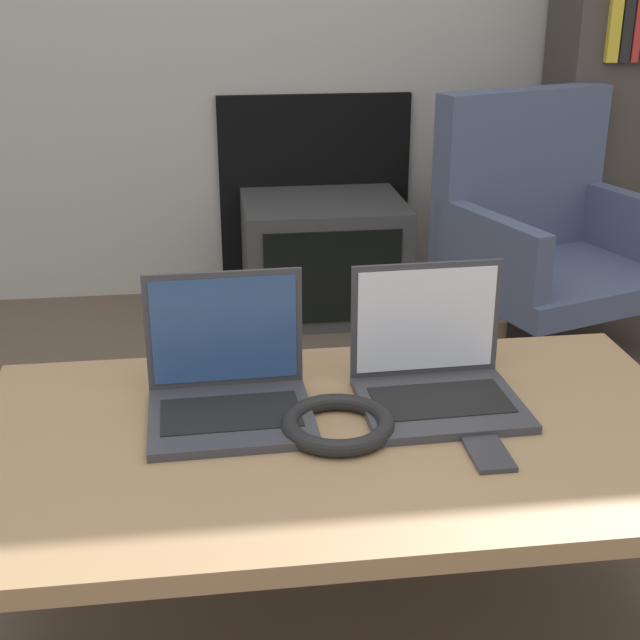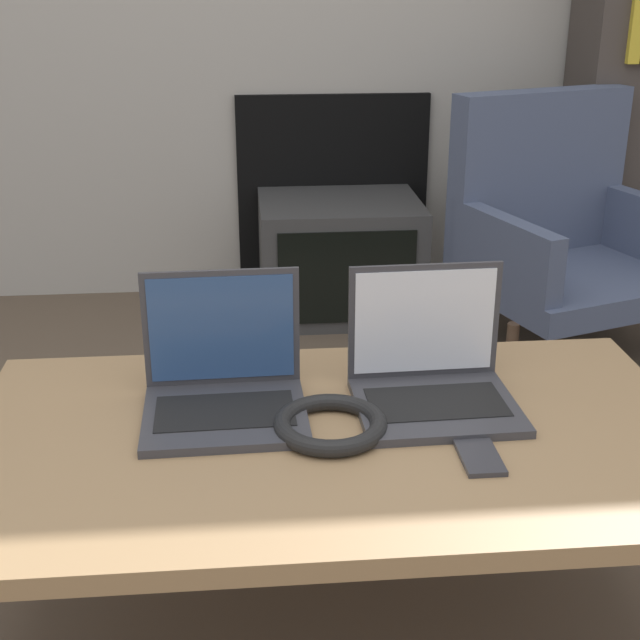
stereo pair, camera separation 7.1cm
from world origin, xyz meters
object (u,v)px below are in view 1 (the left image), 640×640
(tv, at_px, (323,256))
(armchair, at_px, (542,223))
(laptop_left, at_px, (228,384))
(phone, at_px, (487,452))
(laptop_right, at_px, (435,372))
(headphones, at_px, (338,424))

(tv, distance_m, armchair, 0.76)
(laptop_left, bearing_deg, phone, -28.65)
(laptop_right, xyz_separation_m, headphones, (-0.20, -0.11, -0.04))
(laptop_right, xyz_separation_m, phone, (0.04, -0.22, -0.05))
(laptop_left, bearing_deg, tv, 74.33)
(laptop_left, height_order, laptop_right, same)
(laptop_left, height_order, headphones, laptop_left)
(laptop_right, relative_size, armchair, 0.38)
(laptop_left, xyz_separation_m, phone, (0.42, -0.22, -0.05))
(headphones, xyz_separation_m, armchair, (0.86, 1.29, -0.03))
(headphones, height_order, tv, headphones)
(laptop_left, bearing_deg, armchair, 47.19)
(tv, bearing_deg, laptop_left, -104.24)
(laptop_left, xyz_separation_m, armchair, (1.05, 1.19, -0.07))
(tv, relative_size, armchair, 0.70)
(laptop_right, xyz_separation_m, tv, (-0.01, 1.49, -0.25))
(laptop_left, relative_size, headphones, 1.49)
(phone, distance_m, tv, 1.72)
(laptop_left, xyz_separation_m, tv, (0.38, 1.49, -0.25))
(laptop_left, relative_size, tv, 0.54)
(laptop_left, bearing_deg, headphones, -31.67)
(armchair, bearing_deg, tv, 136.79)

